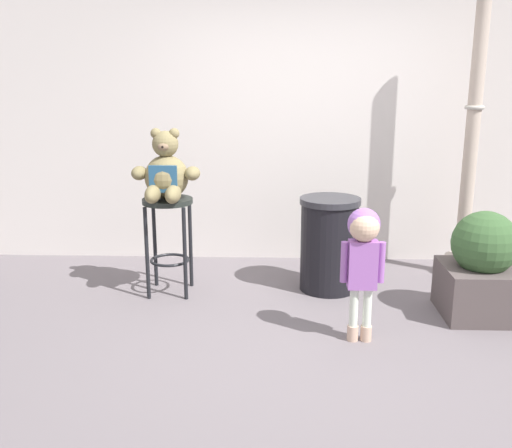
# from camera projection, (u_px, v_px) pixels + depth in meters

# --- Properties ---
(ground_plane) EXTENTS (24.00, 24.00, 0.00)m
(ground_plane) POSITION_uv_depth(u_px,v_px,m) (311.00, 341.00, 3.98)
(ground_plane) COLOR slate
(building_wall) EXTENTS (7.22, 0.30, 3.45)m
(building_wall) POSITION_uv_depth(u_px,v_px,m) (304.00, 82.00, 5.53)
(building_wall) COLOR silver
(building_wall) RESTS_ON ground_plane
(bar_stool_with_teddy) EXTENTS (0.41, 0.41, 0.81)m
(bar_stool_with_teddy) POSITION_uv_depth(u_px,v_px,m) (168.00, 226.00, 4.75)
(bar_stool_with_teddy) COLOR #212723
(bar_stool_with_teddy) RESTS_ON ground_plane
(teddy_bear) EXTENTS (0.55, 0.50, 0.57)m
(teddy_bear) POSITION_uv_depth(u_px,v_px,m) (166.00, 174.00, 4.62)
(teddy_bear) COLOR olive
(teddy_bear) RESTS_ON bar_stool_with_teddy
(child_walking) EXTENTS (0.30, 0.24, 0.93)m
(child_walking) POSITION_uv_depth(u_px,v_px,m) (363.00, 246.00, 3.84)
(child_walking) COLOR #CEAA91
(child_walking) RESTS_ON ground_plane
(trash_bin) EXTENTS (0.51, 0.51, 0.80)m
(trash_bin) POSITION_uv_depth(u_px,v_px,m) (329.00, 244.00, 4.87)
(trash_bin) COLOR black
(trash_bin) RESTS_ON ground_plane
(lamppost) EXTENTS (0.29, 0.29, 2.61)m
(lamppost) POSITION_uv_depth(u_px,v_px,m) (469.00, 165.00, 5.09)
(lamppost) COLOR #AA9F95
(lamppost) RESTS_ON ground_plane
(planter_with_shrub) EXTENTS (0.57, 0.57, 0.81)m
(planter_with_shrub) POSITION_uv_depth(u_px,v_px,m) (482.00, 269.00, 4.34)
(planter_with_shrub) COLOR #524746
(planter_with_shrub) RESTS_ON ground_plane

